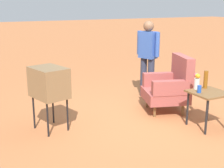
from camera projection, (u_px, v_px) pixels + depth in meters
ground_plane at (161, 115)px, 5.70m from camera, size 60.00×60.00×0.00m
armchair at (170, 86)px, 5.81m from camera, size 0.96×0.97×1.06m
side_table at (208, 97)px, 5.04m from camera, size 0.56×0.56×0.61m
tv_on_stand at (49, 83)px, 4.88m from camera, size 0.69×0.58×1.03m
person_standing at (148, 54)px, 6.59m from camera, size 0.54×0.33×1.64m
bottle_tall_amber at (206, 80)px, 5.20m from camera, size 0.07×0.07×0.30m
soda_can_blue at (199, 89)px, 4.96m from camera, size 0.07×0.07×0.12m
flower_vase at (197, 80)px, 5.15m from camera, size 0.15×0.10×0.27m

